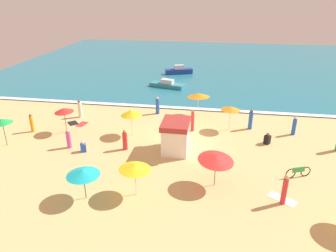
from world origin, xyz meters
TOP-DOWN VIEW (x-y plane):
  - ground_plane at (0.00, 0.00)m, footprint 60.00×60.00m
  - ocean_water at (0.00, 28.00)m, footprint 60.00×44.00m
  - wave_breaker_foam at (0.00, 6.30)m, footprint 57.00×0.70m
  - lifeguard_cabana at (-0.39, -2.90)m, footprint 2.01×2.67m
  - beach_umbrella_0 at (0.74, 4.70)m, footprint 3.01×3.01m
  - beach_umbrella_1 at (2.68, -7.03)m, footprint 3.16×3.16m
  - beach_umbrella_2 at (-10.14, -1.04)m, footprint 2.27×2.27m
  - beach_umbrella_3 at (-4.80, -9.62)m, footprint 2.32×2.32m
  - beach_umbrella_4 at (-13.73, -4.10)m, footprint 1.68×1.65m
  - beach_umbrella_5 at (3.72, 1.77)m, footprint 2.04×2.03m
  - beach_umbrella_7 at (-4.40, -0.66)m, footprint 2.48×2.48m
  - beach_umbrella_8 at (-1.95, -8.77)m, footprint 2.42×2.41m
  - parked_bicycle at (8.09, -5.20)m, footprint 1.71×0.72m
  - beachgoer_0 at (-3.22, 4.58)m, footprint 0.49×0.49m
  - beachgoer_2 at (6.63, -8.28)m, footprint 0.43×0.43m
  - beachgoer_3 at (-8.63, -3.69)m, footprint 0.42×0.42m
  - beachgoer_4 at (-10.40, 2.49)m, footprint 0.54×0.54m
  - beachgoer_5 at (9.09, 1.62)m, footprint 0.47×0.47m
  - beachgoer_6 at (5.55, 2.25)m, footprint 0.37×0.37m
  - beachgoer_7 at (-0.34, 2.16)m, footprint 0.56×0.56m
  - beachgoer_8 at (0.55, 1.00)m, footprint 0.41×0.41m
  - beachgoer_9 at (-4.24, -3.27)m, footprint 0.45×0.45m
  - beachgoer_10 at (6.69, -0.51)m, footprint 0.60×0.60m
  - beachgoer_11 at (-7.29, -4.13)m, footprint 0.56×0.56m
  - beachgoer_12 at (-13.10, -1.38)m, footprint 0.41×0.41m
  - beach_towel_0 at (-10.50, 0.91)m, footprint 1.32×1.34m
  - beach_towel_1 at (-9.57, 0.81)m, footprint 0.92×1.33m
  - beach_towel_2 at (6.69, -7.85)m, footprint 1.75×1.52m
  - small_boat_0 at (-3.13, 20.35)m, footprint 3.94×2.32m
  - small_boat_1 at (-3.71, 13.49)m, footprint 4.55×2.41m

SIDE VIEW (x-z plane):
  - ground_plane at x=0.00m, z-range 0.00..0.00m
  - beach_towel_0 at x=-10.50m, z-range 0.00..0.01m
  - beach_towel_1 at x=-9.57m, z-range 0.00..0.01m
  - beach_towel_2 at x=6.69m, z-range 0.00..0.01m
  - ocean_water at x=0.00m, z-range 0.00..0.10m
  - wave_breaker_foam at x=0.00m, z-range 0.10..0.11m
  - beachgoer_7 at x=-0.34m, z-range -0.07..0.81m
  - parked_bicycle at x=8.09m, z-range 0.00..0.76m
  - beachgoer_11 at x=-7.29m, z-range -0.06..0.83m
  - beachgoer_10 at x=6.69m, z-range -0.07..0.88m
  - small_boat_1 at x=-3.71m, z-range -0.06..0.92m
  - small_boat_0 at x=-3.13m, z-range -0.10..1.17m
  - beachgoer_3 at x=-8.63m, z-range -0.05..1.53m
  - beachgoer_9 at x=-4.24m, z-range -0.06..1.56m
  - beachgoer_12 at x=-13.10m, z-range -0.04..1.59m
  - beachgoer_5 at x=9.09m, z-range -0.04..1.61m
  - beachgoer_4 at x=-10.40m, z-range -0.06..1.67m
  - beachgoer_0 at x=-3.22m, z-range -0.06..1.67m
  - beachgoer_6 at x=5.55m, z-range -0.05..1.78m
  - beachgoer_8 at x=0.55m, z-range -0.02..1.91m
  - beachgoer_2 at x=6.63m, z-range -0.01..1.91m
  - lifeguard_cabana at x=-0.39m, z-range 0.03..2.47m
  - beach_umbrella_3 at x=-4.80m, z-range 0.79..2.74m
  - beach_umbrella_8 at x=-1.95m, z-range 0.84..2.98m
  - beach_umbrella_1 at x=2.68m, z-range 0.82..3.04m
  - beach_umbrella_5 at x=3.72m, z-range 0.90..3.09m
  - beach_umbrella_7 at x=-4.40m, z-range 0.89..3.15m
  - beach_umbrella_2 at x=-10.14m, z-range 0.91..3.17m
  - beach_umbrella_4 at x=-13.73m, z-range 0.89..3.24m
  - beach_umbrella_0 at x=0.74m, z-range 0.91..3.25m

